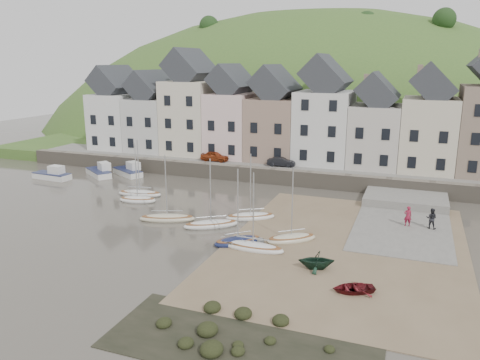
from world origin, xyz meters
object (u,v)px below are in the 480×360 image
at_px(rowboat_red, 353,288).
at_px(person_dark, 431,218).
at_px(sailboat_0, 140,193).
at_px(car_right, 281,162).
at_px(car_left, 215,156).
at_px(person_red, 408,216).
at_px(rowboat_green, 316,260).
at_px(rowboat_white, 242,241).

distance_m(rowboat_red, person_dark, 14.74).
relative_size(sailboat_0, car_right, 1.85).
relative_size(person_dark, car_right, 0.53).
height_order(car_left, car_right, car_left).
height_order(sailboat_0, rowboat_red, sailboat_0).
height_order(rowboat_red, person_dark, person_dark).
distance_m(person_red, person_dark, 1.91).
distance_m(rowboat_green, person_red, 12.67).
height_order(rowboat_red, car_left, car_left).
bearing_deg(rowboat_red, sailboat_0, -144.72).
bearing_deg(sailboat_0, person_red, -0.85).
bearing_deg(rowboat_red, person_dark, 137.06).
xyz_separation_m(sailboat_0, person_red, (27.29, -0.40, 0.76)).
distance_m(rowboat_red, car_right, 29.67).
distance_m(person_dark, car_left, 28.99).
xyz_separation_m(rowboat_white, car_left, (-12.10, 22.22, 1.82)).
relative_size(rowboat_green, car_right, 0.72).
bearing_deg(car_right, rowboat_red, -160.20).
bearing_deg(rowboat_green, sailboat_0, -136.57).
height_order(person_red, car_right, car_right).
bearing_deg(person_dark, sailboat_0, 8.55).
distance_m(rowboat_white, car_left, 25.36).
distance_m(car_left, car_right, 8.89).
relative_size(person_red, person_dark, 1.00).
height_order(person_red, person_dark, person_dark).
distance_m(rowboat_green, car_right, 26.18).
bearing_deg(person_red, person_dark, 166.67).
height_order(rowboat_white, car_right, car_right).
height_order(sailboat_0, car_right, sailboat_0).
bearing_deg(car_left, car_right, -89.56).
xyz_separation_m(person_dark, car_left, (-25.90, 12.96, 1.21)).
bearing_deg(car_left, person_dark, -116.14).
height_order(rowboat_green, car_left, car_left).
bearing_deg(person_red, car_left, -43.52).
distance_m(rowboat_white, person_dark, 16.63).
relative_size(car_left, car_right, 1.07).
height_order(rowboat_green, rowboat_red, rowboat_green).
xyz_separation_m(person_red, person_dark, (1.91, 0.06, 0.00)).
distance_m(sailboat_0, person_dark, 29.21).
relative_size(person_red, car_right, 0.52).
relative_size(rowboat_white, person_dark, 1.88).
xyz_separation_m(sailboat_0, car_left, (3.30, 12.61, 1.96)).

